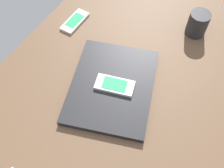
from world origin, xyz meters
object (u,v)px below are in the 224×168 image
at_px(cell_phone_on_laptop, 115,85).
at_px(cell_phone_on_desk, 75,21).
at_px(laptop_closed, 112,86).
at_px(coffee_mug, 198,23).

xyz_separation_m(cell_phone_on_laptop, cell_phone_on_desk, (0.18, 0.27, -0.02)).
bearing_deg(laptop_closed, cell_phone_on_desk, 38.43).
relative_size(cell_phone_on_laptop, coffee_mug, 1.25).
distance_m(cell_phone_on_laptop, coffee_mug, 0.38).
bearing_deg(cell_phone_on_desk, cell_phone_on_laptop, -123.47).
xyz_separation_m(cell_phone_on_desk, coffee_mug, (0.18, -0.40, 0.04)).
height_order(laptop_closed, cell_phone_on_desk, laptop_closed).
relative_size(laptop_closed, coffee_mug, 3.08).
xyz_separation_m(laptop_closed, cell_phone_on_desk, (0.18, 0.26, -0.00)).
distance_m(laptop_closed, cell_phone_on_laptop, 0.02).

